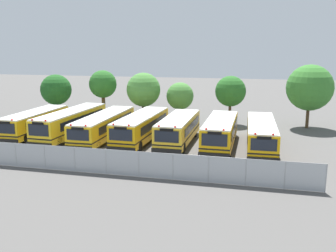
{
  "coord_description": "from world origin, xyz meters",
  "views": [
    {
      "loc": [
        10.89,
        -33.62,
        8.82
      ],
      "look_at": [
        2.69,
        0.0,
        1.6
      ],
      "focal_mm": 39.76,
      "sensor_mm": 36.0,
      "label": 1
    }
  ],
  "objects": [
    {
      "name": "tree_0",
      "position": [
        -14.21,
        8.83,
        3.71
      ],
      "size": [
        3.87,
        3.87,
        5.64
      ],
      "color": "#4C3823",
      "rests_on": "ground_plane"
    },
    {
      "name": "school_bus_4",
      "position": [
        3.72,
        -0.05,
        1.39
      ],
      "size": [
        2.61,
        9.75,
        2.64
      ],
      "rotation": [
        0.0,
        0.0,
        3.14
      ],
      "color": "yellow",
      "rests_on": "ground_plane"
    },
    {
      "name": "tree_3",
      "position": [
        1.87,
        9.74,
        3.27
      ],
      "size": [
        3.26,
        3.26,
        4.89
      ],
      "color": "#4C3823",
      "rests_on": "ground_plane"
    },
    {
      "name": "traffic_cone",
      "position": [
        9.75,
        -9.27,
        0.28
      ],
      "size": [
        0.42,
        0.42,
        0.56
      ],
      "primitive_type": "cone",
      "color": "#EA5914",
      "rests_on": "ground_plane"
    },
    {
      "name": "school_bus_1",
      "position": [
        -7.52,
        0.18,
        1.46
      ],
      "size": [
        2.72,
        11.65,
        2.78
      ],
      "rotation": [
        0.0,
        0.0,
        3.12
      ],
      "color": "yellow",
      "rests_on": "ground_plane"
    },
    {
      "name": "school_bus_3",
      "position": [
        0.0,
        0.06,
        1.41
      ],
      "size": [
        2.81,
        10.84,
        2.68
      ],
      "rotation": [
        0.0,
        0.0,
        3.12
      ],
      "color": "#EAA80C",
      "rests_on": "ground_plane"
    },
    {
      "name": "tree_1",
      "position": [
        -8.21,
        10.2,
        4.4
      ],
      "size": [
        3.48,
        3.48,
        6.17
      ],
      "color": "#4C3823",
      "rests_on": "ground_plane"
    },
    {
      "name": "tree_4",
      "position": [
        7.82,
        10.23,
        3.94
      ],
      "size": [
        3.59,
        3.59,
        5.73
      ],
      "color": "#4C3823",
      "rests_on": "ground_plane"
    },
    {
      "name": "school_bus_5",
      "position": [
        7.69,
        -0.24,
        1.4
      ],
      "size": [
        2.58,
        9.95,
        2.66
      ],
      "rotation": [
        0.0,
        0.0,
        3.14
      ],
      "color": "#EAA80C",
      "rests_on": "ground_plane"
    },
    {
      "name": "tree_2",
      "position": [
        -2.67,
        9.31,
        3.98
      ],
      "size": [
        4.11,
        4.11,
        5.99
      ],
      "color": "#4C3823",
      "rests_on": "ground_plane"
    },
    {
      "name": "school_bus_6",
      "position": [
        11.32,
        -0.12,
        1.35
      ],
      "size": [
        2.75,
        10.95,
        2.56
      ],
      "rotation": [
        0.0,
        0.0,
        3.17
      ],
      "color": "#EAA80C",
      "rests_on": "ground_plane"
    },
    {
      "name": "tree_5",
      "position": [
        16.32,
        10.16,
        4.53
      ],
      "size": [
        5.11,
        5.11,
        7.13
      ],
      "color": "#4C3823",
      "rests_on": "ground_plane"
    },
    {
      "name": "school_bus_2",
      "position": [
        -3.82,
        -0.08,
        1.36
      ],
      "size": [
        2.68,
        11.72,
        2.58
      ],
      "rotation": [
        0.0,
        0.0,
        3.16
      ],
      "color": "yellow",
      "rests_on": "ground_plane"
    },
    {
      "name": "ground_plane",
      "position": [
        0.0,
        0.0,
        0.0
      ],
      "size": [
        160.0,
        160.0,
        0.0
      ],
      "primitive_type": "plane",
      "color": "#514F4C"
    },
    {
      "name": "school_bus_0",
      "position": [
        -11.49,
        -0.11,
        1.36
      ],
      "size": [
        2.69,
        10.06,
        2.57
      ],
      "rotation": [
        0.0,
        0.0,
        3.16
      ],
      "color": "yellow",
      "rests_on": "ground_plane"
    },
    {
      "name": "chainlink_fence",
      "position": [
        0.6,
        -10.04,
        0.97
      ],
      "size": [
        29.33,
        0.07,
        1.87
      ],
      "color": "#9EA0A3",
      "rests_on": "ground_plane"
    }
  ]
}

